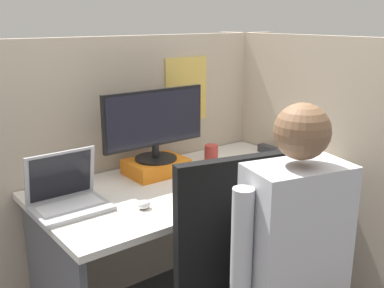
# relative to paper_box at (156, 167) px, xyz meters

# --- Properties ---
(cubicle_panel_back) EXTENTS (1.97, 0.05, 1.43)m
(cubicle_panel_back) POSITION_rel_paper_box_xyz_m (0.06, 0.21, -0.06)
(cubicle_panel_back) COLOR tan
(cubicle_panel_back) RESTS_ON ground
(cubicle_panel_right) EXTENTS (0.04, 1.39, 1.43)m
(cubicle_panel_right) POSITION_rel_paper_box_xyz_m (0.82, -0.25, -0.06)
(cubicle_panel_right) COLOR tan
(cubicle_panel_right) RESTS_ON ground
(desk) EXTENTS (1.47, 0.74, 0.74)m
(desk) POSITION_rel_paper_box_xyz_m (0.06, -0.18, -0.22)
(desk) COLOR beige
(desk) RESTS_ON ground
(paper_box) EXTENTS (0.30, 0.23, 0.08)m
(paper_box) POSITION_rel_paper_box_xyz_m (0.00, 0.00, 0.00)
(paper_box) COLOR orange
(paper_box) RESTS_ON desk
(monitor) EXTENTS (0.58, 0.22, 0.36)m
(monitor) POSITION_rel_paper_box_xyz_m (-0.00, 0.00, 0.23)
(monitor) COLOR black
(monitor) RESTS_ON paper_box
(laptop) EXTENTS (0.31, 0.23, 0.24)m
(laptop) POSITION_rel_paper_box_xyz_m (-0.54, -0.15, 0.01)
(laptop) COLOR #99999E
(laptop) RESTS_ON desk
(mouse) EXTENTS (0.06, 0.05, 0.04)m
(mouse) POSITION_rel_paper_box_xyz_m (-0.29, -0.34, -0.02)
(mouse) COLOR silver
(mouse) RESTS_ON desk
(stapler) EXTENTS (0.05, 0.16, 0.05)m
(stapler) POSITION_rel_paper_box_xyz_m (0.73, -0.12, -0.02)
(stapler) COLOR #2D2D33
(stapler) RESTS_ON desk
(carrot_toy) EXTENTS (0.05, 0.14, 0.05)m
(carrot_toy) POSITION_rel_paper_box_xyz_m (-0.05, -0.34, -0.02)
(carrot_toy) COLOR orange
(carrot_toy) RESTS_ON desk
(person) EXTENTS (0.47, 0.49, 1.27)m
(person) POSITION_rel_paper_box_xyz_m (-0.08, -1.05, -0.04)
(person) COLOR brown
(person) RESTS_ON ground
(coffee_mug) EXTENTS (0.08, 0.08, 0.09)m
(coffee_mug) POSITION_rel_paper_box_xyz_m (0.37, -0.00, 0.01)
(coffee_mug) COLOR #A3332D
(coffee_mug) RESTS_ON desk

